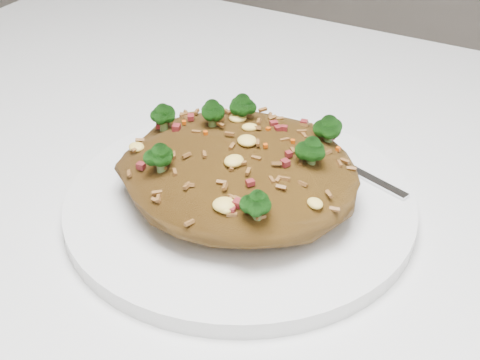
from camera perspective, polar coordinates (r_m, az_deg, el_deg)
name	(u,v)px	position (r m, az deg, el deg)	size (l,w,h in m)	color
dining_table	(330,304)	(0.60, 7.71, -10.41)	(1.20, 0.80, 0.75)	white
plate	(240,202)	(0.55, 0.00, -1.90)	(0.28, 0.28, 0.01)	white
fried_rice	(240,162)	(0.52, 0.00, 1.52)	(0.19, 0.18, 0.07)	brown
fork	(337,161)	(0.59, 8.28, 1.61)	(0.16, 0.07, 0.00)	silver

